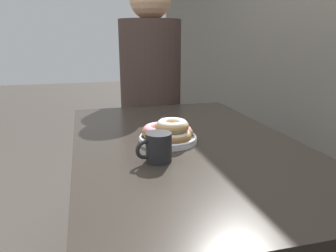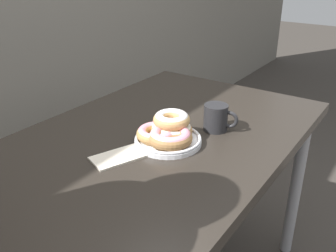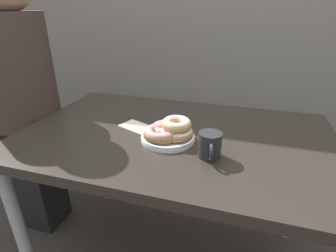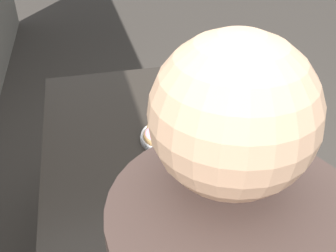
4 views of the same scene
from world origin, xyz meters
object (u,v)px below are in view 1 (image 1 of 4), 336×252
object	(u,v)px
napkin	(174,128)
donut_plate	(169,132)
dining_table	(186,160)
coffee_mug	(158,147)
person_figure	(151,93)

from	to	relation	value
napkin	donut_plate	bearing A→B (deg)	-21.94
dining_table	coffee_mug	bearing A→B (deg)	-41.26
dining_table	person_figure	world-z (taller)	person_figure
donut_plate	napkin	distance (m)	0.17
dining_table	person_figure	size ratio (longest dim) A/B	0.90
dining_table	donut_plate	distance (m)	0.13
napkin	dining_table	bearing A→B (deg)	-0.71
donut_plate	person_figure	bearing A→B (deg)	172.97
dining_table	napkin	bearing A→B (deg)	179.29
donut_plate	coffee_mug	xyz separation A→B (m)	(0.17, -0.08, 0.01)
donut_plate	napkin	world-z (taller)	donut_plate
coffee_mug	napkin	distance (m)	0.36
donut_plate	coffee_mug	bearing A→B (deg)	-25.30
dining_table	napkin	world-z (taller)	napkin
donut_plate	napkin	xyz separation A→B (m)	(-0.16, 0.06, -0.03)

